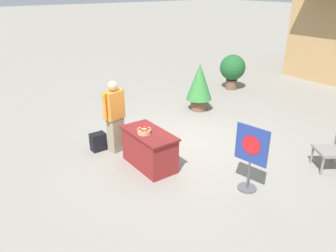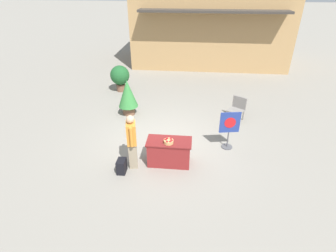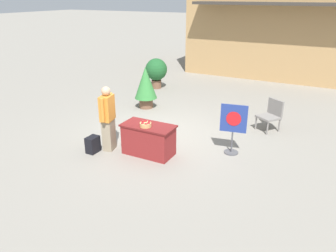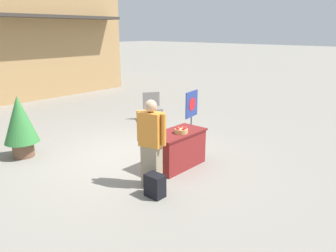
{
  "view_description": "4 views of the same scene",
  "coord_description": "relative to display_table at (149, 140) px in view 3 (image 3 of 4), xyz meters",
  "views": [
    {
      "loc": [
        5.5,
        -4.47,
        3.59
      ],
      "look_at": [
        0.49,
        -0.82,
        0.9
      ],
      "focal_mm": 35.0,
      "sensor_mm": 36.0,
      "label": 1
    },
    {
      "loc": [
        0.92,
        -7.53,
        4.92
      ],
      "look_at": [
        0.21,
        -0.54,
        0.91
      ],
      "focal_mm": 28.0,
      "sensor_mm": 36.0,
      "label": 2
    },
    {
      "loc": [
        4.2,
        -7.52,
        3.76
      ],
      "look_at": [
        0.7,
        -0.88,
        0.73
      ],
      "focal_mm": 35.0,
      "sensor_mm": 36.0,
      "label": 3
    },
    {
      "loc": [
        -4.81,
        -5.43,
        2.87
      ],
      "look_at": [
        0.58,
        -0.67,
        0.76
      ],
      "focal_mm": 35.0,
      "sensor_mm": 36.0,
      "label": 4
    }
  ],
  "objects": [
    {
      "name": "potted_plant_near_left",
      "position": [
        -1.96,
        3.08,
        0.44
      ],
      "size": [
        0.78,
        0.78,
        1.46
      ],
      "color": "brown",
      "rests_on": "ground_plane"
    },
    {
      "name": "potted_plant_near_right",
      "position": [
        -2.93,
        5.52,
        0.37
      ],
      "size": [
        0.92,
        0.92,
        1.27
      ],
      "color": "brown",
      "rests_on": "ground_plane"
    },
    {
      "name": "patio_chair",
      "position": [
        2.37,
        3.04,
        0.11
      ],
      "size": [
        0.76,
        0.76,
        0.92
      ],
      "rotation": [
        0.0,
        0.0,
        4.13
      ],
      "color": "gray",
      "rests_on": "ground_plane"
    },
    {
      "name": "poster_board",
      "position": [
        1.83,
        1.02,
        0.33
      ],
      "size": [
        0.65,
        0.36,
        1.29
      ],
      "rotation": [
        0.0,
        0.0,
        -1.39
      ],
      "color": "#4C4C51",
      "rests_on": "ground_plane"
    },
    {
      "name": "apple_basket",
      "position": [
        -0.0,
        -0.11,
        0.45
      ],
      "size": [
        0.28,
        0.28,
        0.13
      ],
      "color": "tan",
      "rests_on": "display_table"
    },
    {
      "name": "person_visitor",
      "position": [
        -1.04,
        -0.24,
        0.46
      ],
      "size": [
        0.35,
        0.6,
        1.68
      ],
      "rotation": [
        0.0,
        0.0,
        0.23
      ],
      "color": "gray",
      "rests_on": "ground_plane"
    },
    {
      "name": "display_table",
      "position": [
        0.0,
        0.0,
        0.0
      ],
      "size": [
        1.31,
        0.67,
        0.78
      ],
      "color": "maroon",
      "rests_on": "ground_plane"
    },
    {
      "name": "ground_plane",
      "position": [
        -0.31,
        1.18,
        -0.39
      ],
      "size": [
        120.0,
        120.0,
        0.0
      ],
      "primitive_type": "plane",
      "color": "gray"
    },
    {
      "name": "storefront_building",
      "position": [
        1.46,
        11.27,
        2.34
      ],
      "size": [
        9.21,
        5.66,
        5.47
      ],
      "color": "tan",
      "rests_on": "ground_plane"
    },
    {
      "name": "backpack",
      "position": [
        -1.31,
        -0.58,
        -0.18
      ],
      "size": [
        0.24,
        0.34,
        0.42
      ],
      "color": "black",
      "rests_on": "ground_plane"
    }
  ]
}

